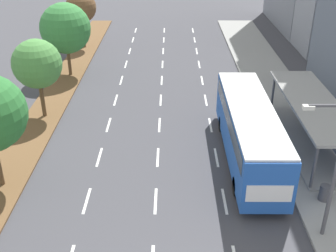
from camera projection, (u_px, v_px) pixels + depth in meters
median_strip at (52, 102)px, 31.52m from camera, size 2.60×52.00×0.12m
sidewalk_right at (282, 103)px, 31.44m from camera, size 4.50×52.00×0.15m
lane_divider_left at (112, 112)px, 30.23m from camera, size 0.14×48.07×0.01m
lane_divider_center at (160, 112)px, 30.21m from camera, size 0.14×48.07×0.01m
lane_divider_right at (208, 112)px, 30.20m from camera, size 0.14×48.07×0.01m
bus_shelter at (315, 119)px, 25.05m from camera, size 2.90×10.44×2.86m
bus at (249, 128)px, 23.58m from camera, size 2.54×11.29×3.37m
median_tree_third at (37, 64)px, 27.61m from camera, size 3.33×3.33×5.51m
median_tree_fourth at (65, 28)px, 34.81m from camera, size 4.26×4.26×6.25m
median_tree_fifth at (81, 7)px, 42.12m from camera, size 3.11×3.11×5.72m
streetlight at (333, 164)px, 16.91m from camera, size 1.91×0.24×6.50m
trash_bin at (324, 193)px, 20.62m from camera, size 0.52×0.52×0.85m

